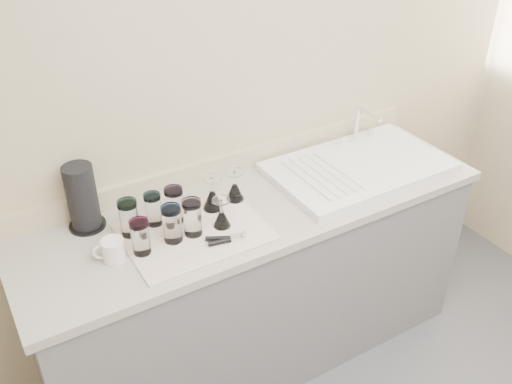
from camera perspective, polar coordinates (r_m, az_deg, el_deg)
counter_unit at (r=2.71m, az=0.11°, el=-9.08°), size 2.06×0.62×0.90m
sink_unit at (r=2.70m, az=10.21°, el=2.55°), size 0.82×0.50×0.22m
dish_towel at (r=2.27m, az=-6.17°, el=-3.98°), size 0.55×0.42×0.01m
tumbler_teal at (r=2.25m, az=-12.59°, el=-2.52°), size 0.08×0.08×0.15m
tumbler_cyan at (r=2.30m, az=-10.24°, el=-1.68°), size 0.07×0.07×0.14m
tumbler_purple at (r=2.30m, az=-8.16°, el=-1.25°), size 0.08×0.08×0.15m
tumbler_magenta at (r=2.15m, az=-11.48°, el=-4.40°), size 0.07×0.07×0.14m
tumbler_blue at (r=2.19m, az=-8.39°, el=-3.14°), size 0.08×0.08×0.15m
tumbler_lavender at (r=2.22m, az=-6.38°, el=-2.53°), size 0.08×0.08×0.15m
goblet_back_left at (r=2.37m, az=-4.37°, el=-0.58°), size 0.08×0.08×0.15m
goblet_back_right at (r=2.42m, az=-2.14°, el=0.22°), size 0.08×0.08×0.14m
goblet_front_left at (r=2.27m, az=-3.45°, el=-2.50°), size 0.07×0.07×0.13m
can_opener at (r=2.20m, az=-2.99°, el=-4.74°), size 0.15×0.09×0.02m
white_mug at (r=2.17m, az=-14.16°, el=-5.67°), size 0.13×0.11×0.09m
paper_towel_roll at (r=2.32m, az=-16.97°, el=-0.59°), size 0.15×0.15×0.28m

